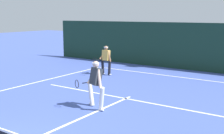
# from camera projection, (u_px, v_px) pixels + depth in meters

# --- Properties ---
(court_line_baseline_far) EXTENTS (10.11, 0.10, 0.01)m
(court_line_baseline_far) POSITION_uv_depth(u_px,v_px,m) (175.00, 77.00, 15.56)
(court_line_baseline_far) COLOR white
(court_line_baseline_far) RESTS_ON ground_plane
(court_line_service) EXTENTS (8.24, 0.10, 0.01)m
(court_line_service) POSITION_uv_depth(u_px,v_px,m) (126.00, 98.00, 11.50)
(court_line_service) COLOR white
(court_line_service) RESTS_ON ground_plane
(court_line_centre) EXTENTS (0.10, 6.40, 0.01)m
(court_line_centre) POSITION_uv_depth(u_px,v_px,m) (77.00, 120.00, 9.16)
(court_line_centre) COLOR white
(court_line_centre) RESTS_ON ground_plane
(player_near) EXTENTS (1.15, 0.82, 1.68)m
(player_near) POSITION_uv_depth(u_px,v_px,m) (96.00, 82.00, 10.19)
(player_near) COLOR silver
(player_near) RESTS_ON ground_plane
(player_far) EXTENTS (0.83, 0.88, 1.59)m
(player_far) POSITION_uv_depth(u_px,v_px,m) (106.00, 59.00, 15.89)
(player_far) COLOR black
(player_far) RESTS_ON ground_plane
(back_fence_windscreen) EXTENTS (20.33, 0.12, 2.78)m
(back_fence_windscreen) POSITION_uv_depth(u_px,v_px,m) (191.00, 47.00, 17.17)
(back_fence_windscreen) COLOR #183527
(back_fence_windscreen) RESTS_ON ground_plane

